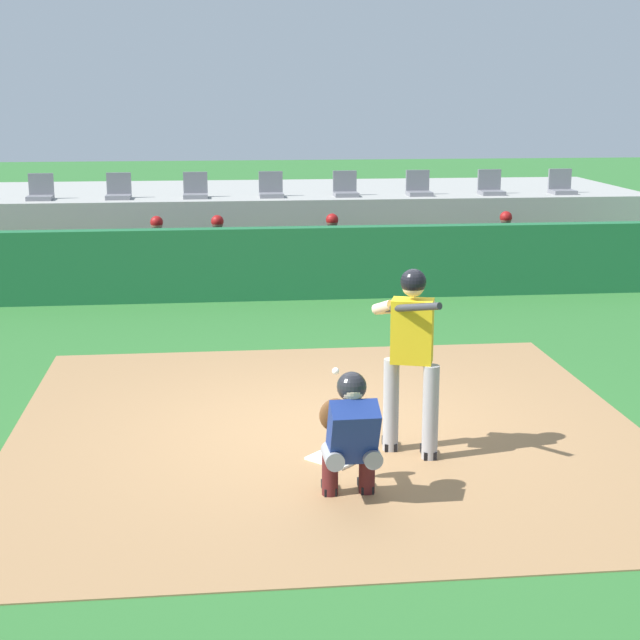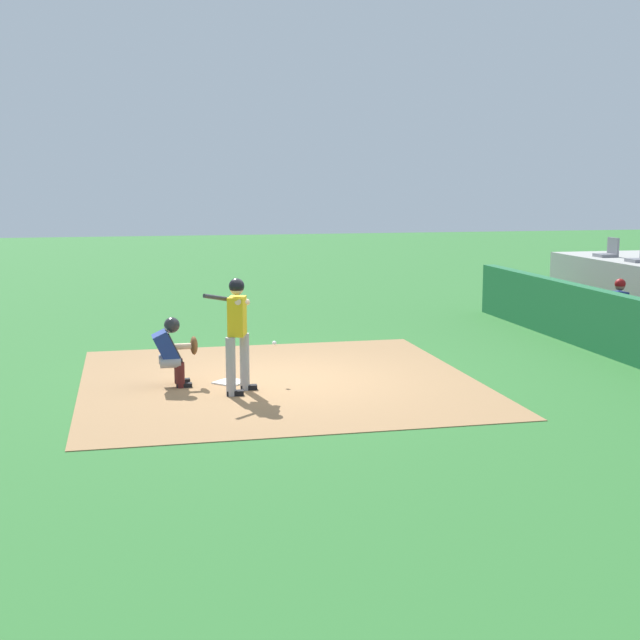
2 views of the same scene
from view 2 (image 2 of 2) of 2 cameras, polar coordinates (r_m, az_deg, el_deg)
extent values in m
plane|color=#2D6B2D|center=(14.40, -2.73, -4.03)|extent=(80.00, 80.00, 0.00)
cube|color=#9E754C|center=(14.40, -2.73, -4.00)|extent=(6.40, 6.40, 0.01)
cube|color=white|center=(14.29, -5.90, -4.07)|extent=(0.62, 0.62, 0.02)
cylinder|color=#99999E|center=(13.69, -4.97, -2.77)|extent=(0.15, 0.15, 0.92)
cylinder|color=#99999E|center=(13.34, -5.88, -3.10)|extent=(0.15, 0.15, 0.92)
cube|color=gold|center=(13.38, -5.47, 0.26)|extent=(0.43, 0.34, 0.60)
sphere|color=beige|center=(13.32, -5.49, 2.08)|extent=(0.21, 0.21, 0.21)
sphere|color=black|center=(13.32, -5.50, 2.23)|extent=(0.24, 0.24, 0.24)
cylinder|color=beige|center=(13.61, -5.18, 1.30)|extent=(0.21, 0.27, 0.17)
cylinder|color=beige|center=(13.42, -5.11, 1.19)|extent=(0.56, 0.30, 0.18)
cylinder|color=#333338|center=(13.41, -6.19, 1.38)|extent=(0.50, 0.75, 0.24)
cube|color=black|center=(13.79, -4.70, -4.45)|extent=(0.13, 0.27, 0.09)
cube|color=black|center=(13.44, -5.59, -4.82)|extent=(0.13, 0.27, 0.09)
cylinder|color=gray|center=(14.29, -9.88, -2.54)|extent=(0.17, 0.32, 0.16)
cylinder|color=#4C1919|center=(14.34, -9.26, -3.33)|extent=(0.14, 0.14, 0.42)
cube|color=black|center=(14.38, -9.01, -3.98)|extent=(0.12, 0.24, 0.08)
cylinder|color=gray|center=(13.97, -9.79, -2.79)|extent=(0.17, 0.32, 0.16)
cylinder|color=#4C1919|center=(14.03, -9.15, -3.61)|extent=(0.14, 0.14, 0.42)
cube|color=black|center=(14.07, -8.89, -4.27)|extent=(0.12, 0.24, 0.08)
cube|color=navy|center=(14.08, -10.06, -1.79)|extent=(0.41, 0.45, 0.57)
cube|color=#2D2D33|center=(14.09, -9.58, -1.77)|extent=(0.39, 0.26, 0.45)
sphere|color=beige|center=(14.03, -9.78, -0.41)|extent=(0.21, 0.21, 0.21)
sphere|color=#232328|center=(14.03, -9.70, -0.33)|extent=(0.25, 0.25, 0.25)
cylinder|color=beige|center=(14.14, -9.17, -1.73)|extent=(0.11, 0.45, 0.10)
ellipsoid|color=brown|center=(14.20, -8.27, -1.66)|extent=(0.28, 0.13, 0.30)
sphere|color=white|center=(14.18, -3.02, -1.53)|extent=(0.07, 0.07, 0.07)
cube|color=#1E6638|center=(16.64, 19.89, -0.68)|extent=(13.00, 0.30, 1.20)
cylinder|color=#939399|center=(18.91, 18.22, 0.19)|extent=(0.15, 0.40, 0.15)
cylinder|color=#939399|center=(18.85, 17.65, -0.63)|extent=(0.13, 0.13, 0.45)
cube|color=maroon|center=(18.86, 17.49, -1.19)|extent=(0.11, 0.24, 0.08)
cylinder|color=#939399|center=(18.69, 18.62, 0.07)|extent=(0.15, 0.40, 0.15)
cylinder|color=#939399|center=(18.63, 18.05, -0.76)|extent=(0.13, 0.13, 0.45)
cube|color=maroon|center=(18.64, 17.89, -1.33)|extent=(0.11, 0.24, 0.08)
cube|color=navy|center=(18.88, 19.03, 0.96)|extent=(0.36, 0.22, 0.54)
sphere|color=#996B4C|center=(18.83, 19.09, 2.13)|extent=(0.20, 0.20, 0.20)
sphere|color=maroon|center=(18.83, 19.10, 2.25)|extent=(0.22, 0.22, 0.22)
cylinder|color=#996B4C|center=(18.99, 18.34, 0.71)|extent=(0.09, 0.41, 0.22)
cylinder|color=#996B4C|center=(18.65, 18.97, 0.53)|extent=(0.09, 0.41, 0.22)
cylinder|color=#939399|center=(18.04, 19.89, -0.31)|extent=(0.15, 0.40, 0.15)
cylinder|color=#939399|center=(17.98, 19.31, -1.17)|extent=(0.13, 0.13, 0.45)
cube|color=maroon|center=(17.98, 19.14, -1.76)|extent=(0.11, 0.24, 0.08)
cylinder|color=#939399|center=(17.76, 19.75, -1.31)|extent=(0.13, 0.13, 0.45)
cube|color=maroon|center=(17.77, 19.58, -1.91)|extent=(0.11, 0.24, 0.08)
cylinder|color=brown|center=(18.12, 20.01, 0.24)|extent=(0.09, 0.41, 0.22)
cube|color=slate|center=(22.89, 18.23, 4.05)|extent=(0.46, 0.46, 0.08)
cube|color=slate|center=(22.97, 18.69, 4.65)|extent=(0.46, 0.06, 0.40)
cube|color=slate|center=(21.66, 20.17, 3.69)|extent=(0.46, 0.46, 0.08)
camera|label=1|loc=(16.45, -37.88, 7.61)|focal=54.41mm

